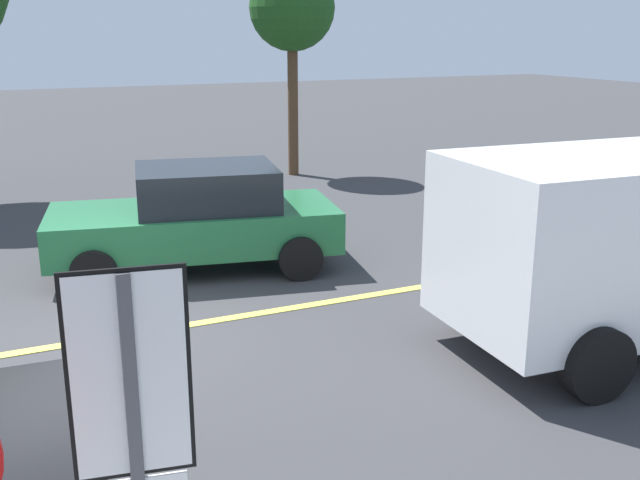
% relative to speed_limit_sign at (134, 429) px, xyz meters
% --- Properties ---
extents(ground_plane, '(80.00, 80.00, 0.00)m').
position_rel_speed_limit_sign_xyz_m(ground_plane, '(0.47, 5.34, -1.76)').
color(ground_plane, '#38383A').
extents(lane_marking_centre, '(28.00, 0.16, 0.01)m').
position_rel_speed_limit_sign_xyz_m(lane_marking_centre, '(3.47, 5.34, -1.76)').
color(lane_marking_centre, '#E0D14C').
extents(speed_limit_sign, '(0.53, 0.11, 2.52)m').
position_rel_speed_limit_sign_xyz_m(speed_limit_sign, '(0.00, 0.00, 0.00)').
color(speed_limit_sign, '#4C4C51').
rests_on(speed_limit_sign, ground_plane).
extents(car_green_crossing, '(4.46, 2.68, 1.54)m').
position_rel_speed_limit_sign_xyz_m(car_green_crossing, '(2.39, 7.53, -0.98)').
color(car_green_crossing, '#236B3D').
rests_on(car_green_crossing, ground_plane).
extents(tree_left_verge, '(2.02, 2.02, 4.97)m').
position_rel_speed_limit_sign_xyz_m(tree_left_verge, '(6.61, 13.88, 2.15)').
color(tree_left_verge, '#513823').
rests_on(tree_left_verge, ground_plane).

